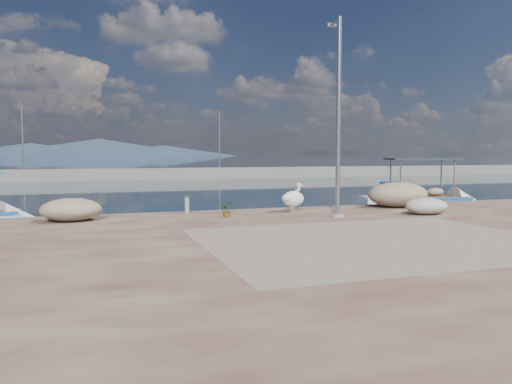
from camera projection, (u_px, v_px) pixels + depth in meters
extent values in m
plane|color=#162635|center=(295.00, 242.00, 15.51)|extent=(1400.00, 1400.00, 0.00)
cube|color=#512623|center=(416.00, 281.00, 9.83)|extent=(44.00, 22.00, 0.50)
cube|color=gray|center=(376.00, 240.00, 12.97)|extent=(9.00, 7.00, 0.01)
cube|color=gray|center=(147.00, 174.00, 53.23)|extent=(120.00, 2.20, 1.20)
cylinder|color=gray|center=(23.00, 141.00, 49.11)|extent=(0.16, 0.16, 7.00)
cylinder|color=gray|center=(219.00, 143.00, 55.54)|extent=(0.16, 0.16, 7.00)
cone|color=#28384C|center=(31.00, 150.00, 605.97)|extent=(220.00, 220.00, 16.00)
cone|color=#28384C|center=(99.00, 147.00, 631.44)|extent=(280.00, 280.00, 22.00)
cone|color=#28384C|center=(163.00, 151.00, 657.44)|extent=(200.00, 200.00, 14.00)
cube|color=white|center=(421.00, 206.00, 25.46)|extent=(6.46, 3.61, 1.01)
cube|color=#1A5EAA|center=(421.00, 197.00, 25.43)|extent=(4.83, 3.21, 0.15)
cube|color=#9B2A13|center=(421.00, 207.00, 25.47)|extent=(4.82, 3.18, 0.13)
cube|color=#1A5EAA|center=(392.00, 189.00, 25.32)|extent=(1.18, 1.18, 0.74)
cube|color=#242B2F|center=(422.00, 159.00, 25.28)|extent=(3.77, 2.76, 0.08)
cylinder|color=tan|center=(292.00, 209.00, 19.24)|extent=(0.04, 0.04, 0.29)
cylinder|color=tan|center=(294.00, 208.00, 19.33)|extent=(0.04, 0.04, 0.29)
ellipsoid|color=silver|center=(293.00, 199.00, 19.26)|extent=(1.00, 0.81, 0.61)
cylinder|color=silver|center=(298.00, 191.00, 19.41)|extent=(0.23, 0.18, 0.52)
sphere|color=silver|center=(299.00, 185.00, 19.42)|extent=(0.17, 0.17, 0.17)
cone|color=#F89560|center=(303.00, 186.00, 19.55)|extent=(0.42, 0.24, 0.13)
cylinder|color=gray|center=(338.00, 118.00, 17.53)|extent=(0.16, 0.16, 7.00)
cylinder|color=gray|center=(337.00, 216.00, 17.79)|extent=(0.44, 0.44, 0.10)
cube|color=gray|center=(331.00, 25.00, 17.88)|extent=(0.35, 0.18, 0.12)
cylinder|color=gray|center=(187.00, 205.00, 18.90)|extent=(0.17, 0.17, 0.65)
cylinder|color=gray|center=(187.00, 196.00, 18.87)|extent=(0.22, 0.22, 0.06)
cylinder|color=gray|center=(82.00, 209.00, 17.27)|extent=(0.18, 0.18, 0.70)
cylinder|color=gray|center=(82.00, 199.00, 17.24)|extent=(0.24, 0.24, 0.06)
imported|color=#33722D|center=(227.00, 210.00, 17.72)|extent=(0.55, 0.51, 0.53)
ellipsoid|color=#BAB7AC|center=(426.00, 206.00, 18.58)|extent=(1.64, 1.23, 0.62)
ellipsoid|color=tan|center=(398.00, 195.00, 21.14)|extent=(2.69, 1.92, 1.06)
ellipsoid|color=tan|center=(71.00, 210.00, 16.68)|extent=(1.99, 1.55, 0.77)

